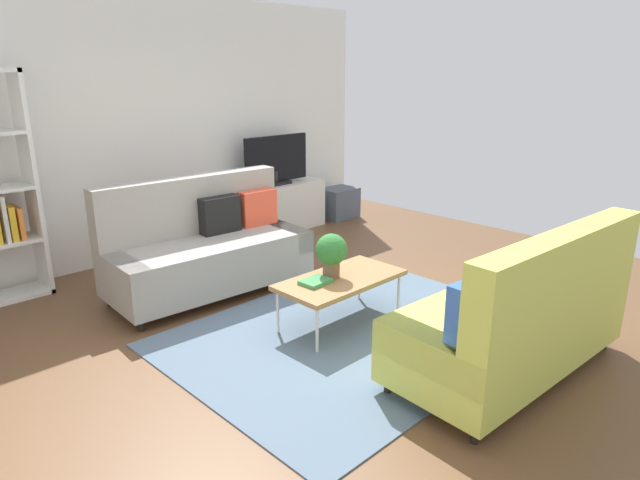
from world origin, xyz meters
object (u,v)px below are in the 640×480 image
(couch_beige, at_px, (207,247))
(couch_green, at_px, (517,317))
(tv_console, at_px, (277,208))
(table_book_0, at_px, (316,282))
(tv, at_px, (276,161))
(vase_0, at_px, (238,183))
(potted_plant, at_px, (331,252))
(bottle_0, at_px, (264,181))
(bottle_2, at_px, (276,178))
(coffee_table, at_px, (341,281))
(vase_1, at_px, (250,182))
(bottle_1, at_px, (270,180))
(storage_trunk, at_px, (339,203))

(couch_beige, bearing_deg, couch_green, 106.35)
(tv_console, xyz_separation_m, table_book_0, (-1.70, -2.52, 0.12))
(tv_console, xyz_separation_m, tv, (0.00, -0.02, 0.63))
(vase_0, bearing_deg, potted_plant, -109.91)
(potted_plant, bearing_deg, tv_console, 58.97)
(bottle_0, relative_size, bottle_2, 0.80)
(tv_console, height_order, bottle_0, bottle_0)
(tv_console, bearing_deg, bottle_2, -132.19)
(coffee_table, bearing_deg, vase_0, 71.43)
(vase_1, distance_m, bottle_1, 0.27)
(table_book_0, distance_m, vase_0, 2.82)
(coffee_table, distance_m, table_book_0, 0.25)
(couch_green, relative_size, storage_trunk, 3.74)
(couch_beige, relative_size, vase_0, 11.50)
(vase_1, bearing_deg, tv, -10.36)
(bottle_2, bearing_deg, coffee_table, -119.38)
(couch_green, xyz_separation_m, vase_0, (0.60, 4.04, 0.28))
(table_book_0, height_order, bottle_1, bottle_1)
(tv, height_order, potted_plant, tv)
(coffee_table, distance_m, bottle_2, 2.92)
(potted_plant, height_order, bottle_0, potted_plant)
(couch_beige, relative_size, coffee_table, 1.77)
(storage_trunk, bearing_deg, coffee_table, -136.04)
(couch_beige, bearing_deg, vase_1, -137.20)
(storage_trunk, height_order, bottle_1, bottle_1)
(storage_trunk, bearing_deg, vase_0, 174.90)
(bottle_2, bearing_deg, storage_trunk, -3.02)
(potted_plant, distance_m, vase_1, 2.79)
(storage_trunk, relative_size, vase_0, 3.07)
(tv, bearing_deg, couch_beige, -148.45)
(table_book_0, bearing_deg, vase_1, 62.79)
(tv, bearing_deg, storage_trunk, -4.16)
(bottle_0, relative_size, bottle_1, 0.92)
(couch_beige, distance_m, table_book_0, 1.38)
(potted_plant, xyz_separation_m, table_book_0, (-0.20, -0.02, -0.20))
(vase_0, bearing_deg, couch_green, -98.47)
(storage_trunk, relative_size, bottle_1, 3.23)
(potted_plant, height_order, vase_1, potted_plant)
(storage_trunk, relative_size, bottle_2, 2.79)
(storage_trunk, relative_size, vase_1, 3.70)
(couch_green, relative_size, coffee_table, 1.77)
(couch_green, bearing_deg, bottle_0, 79.93)
(tv_console, relative_size, vase_0, 8.27)
(table_book_0, bearing_deg, bottle_2, 56.07)
(tv, relative_size, vase_0, 5.91)
(couch_green, bearing_deg, vase_0, 84.92)
(tv, height_order, bottle_2, tv)
(potted_plant, height_order, bottle_1, bottle_1)
(tv_console, height_order, bottle_2, bottle_2)
(vase_0, xyz_separation_m, bottle_1, (0.45, -0.09, -0.00))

